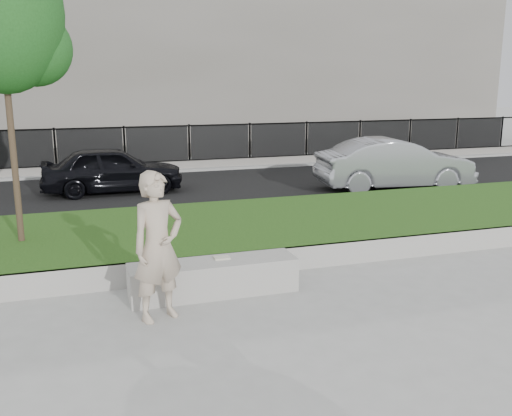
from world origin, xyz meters
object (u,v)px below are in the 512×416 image
object	(u,v)px
stone_bench	(214,277)
book	(222,258)
car_silver	(395,164)
young_tree	(6,19)
car_dark	(113,169)
man	(158,247)

from	to	relation	value
stone_bench	book	size ratio (longest dim) A/B	10.71
book	car_silver	bearing A→B (deg)	43.85
young_tree	car_silver	world-z (taller)	young_tree
book	car_dark	bearing A→B (deg)	98.21
book	car_dark	size ratio (longest dim) A/B	0.06
stone_bench	man	world-z (taller)	man
car_silver	young_tree	bearing A→B (deg)	117.89
book	car_silver	size ratio (longest dim) A/B	0.05
stone_bench	car_silver	xyz separation A→B (m)	(6.89, 6.28, 0.51)
book	stone_bench	bearing A→B (deg)	-151.66
stone_bench	book	xyz separation A→B (m)	(0.15, 0.08, 0.27)
stone_bench	man	xyz separation A→B (m)	(-0.90, -0.65, 0.75)
book	car_silver	world-z (taller)	car_silver
stone_bench	car_silver	size ratio (longest dim) A/B	0.57
man	young_tree	size ratio (longest dim) A/B	0.40
man	car_silver	size ratio (longest dim) A/B	0.46
book	young_tree	distance (m)	5.22
book	young_tree	world-z (taller)	young_tree
man	car_dark	bearing A→B (deg)	67.44
car_dark	car_silver	world-z (taller)	car_silver
man	car_dark	xyz separation A→B (m)	(0.05, 8.88, -0.32)
stone_bench	car_dark	world-z (taller)	car_dark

